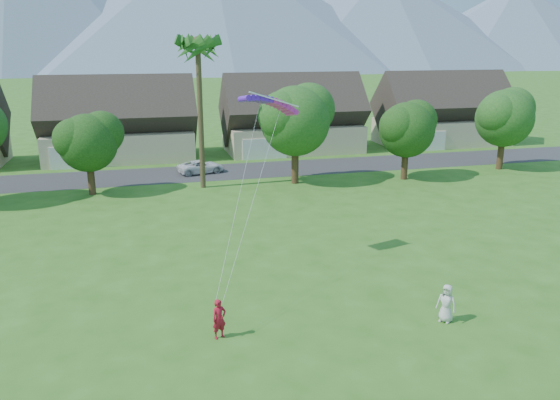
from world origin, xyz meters
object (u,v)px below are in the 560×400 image
object	(u,v)px
kite_flyer	(219,319)
watcher	(446,303)
parked_car	(201,167)
parafoil_kite	(270,101)

from	to	relation	value
kite_flyer	watcher	xyz separation A→B (m)	(9.77, -1.09, 0.01)
parked_car	parafoil_kite	size ratio (longest dim) A/B	1.34
parafoil_kite	kite_flyer	bearing A→B (deg)	-129.93
kite_flyer	watcher	size ratio (longest dim) A/B	0.98
parked_car	parafoil_kite	distance (m)	24.22
watcher	parked_car	bearing A→B (deg)	152.17
parked_car	parafoil_kite	world-z (taller)	parafoil_kite
parked_car	kite_flyer	bearing A→B (deg)	161.19
kite_flyer	parked_car	distance (m)	30.77
kite_flyer	parafoil_kite	xyz separation A→B (m)	(4.05, 7.91, 8.02)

